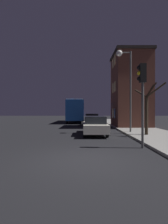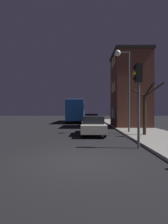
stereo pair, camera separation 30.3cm
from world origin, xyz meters
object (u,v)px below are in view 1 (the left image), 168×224
object	(u,v)px
streetlamp	(125,73)
car_near_lane	(94,125)
bus	(76,109)
car_mid_lane	(91,119)
traffic_light	(141,87)
bare_tree	(147,108)

from	to	relation	value
streetlamp	car_near_lane	bearing A→B (deg)	-167.82
bus	car_mid_lane	size ratio (longest dim) A/B	2.50
traffic_light	car_mid_lane	bearing A→B (deg)	97.95
streetlamp	bare_tree	world-z (taller)	streetlamp
bare_tree	bus	bearing A→B (deg)	110.00
streetlamp	bus	bearing A→B (deg)	107.73
traffic_light	car_mid_lane	world-z (taller)	traffic_light
bus	car_near_lane	distance (m)	14.90
streetlamp	bare_tree	bearing A→B (deg)	-52.83
bare_tree	car_mid_lane	world-z (taller)	bare_tree
car_mid_lane	bus	bearing A→B (deg)	109.19
bare_tree	bus	distance (m)	16.76
streetlamp	bare_tree	distance (m)	3.46
bus	car_mid_lane	distance (m)	6.80
traffic_light	bus	world-z (taller)	traffic_light
car_near_lane	car_mid_lane	distance (m)	8.39
streetlamp	traffic_light	distance (m)	5.78
streetlamp	car_mid_lane	distance (m)	9.14
car_near_lane	streetlamp	bearing A→B (deg)	12.18
streetlamp	bare_tree	xyz separation A→B (m)	(1.21, -1.59, -2.83)
streetlamp	car_mid_lane	xyz separation A→B (m)	(-2.33, 7.85, -4.05)
bus	car_mid_lane	bearing A→B (deg)	-70.81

